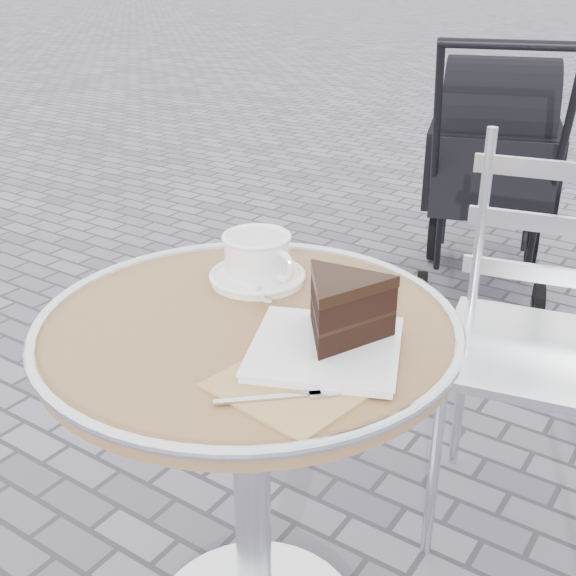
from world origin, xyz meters
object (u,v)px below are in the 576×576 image
Objects in this scene: bistro_chair at (550,297)px; baby_stroller at (491,176)px; cafe_table at (250,404)px; cake_plate_set at (338,318)px; cappuccino_set at (258,261)px.

bistro_chair is 0.84× the size of baby_stroller.
bistro_chair is at bearing 65.57° from cafe_table.
cake_plate_set reaches higher than cafe_table.
bistro_chair is 1.36m from baby_stroller.
cafe_table is 1.94× the size of cake_plate_set.
bistro_chair is (0.32, 0.71, 0.01)m from cafe_table.
cake_plate_set is 0.75m from bistro_chair.
cappuccino_set is 0.29m from cake_plate_set.
cafe_table is at bearing -126.45° from bistro_chair.
baby_stroller reaches higher than cappuccino_set.
cappuccino_set is 0.48× the size of cake_plate_set.
cake_plate_set reaches higher than cappuccino_set.
cafe_table is 0.26m from cappuccino_set.
cafe_table is 0.79× the size of bistro_chair.
bistro_chair reaches higher than cake_plate_set.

